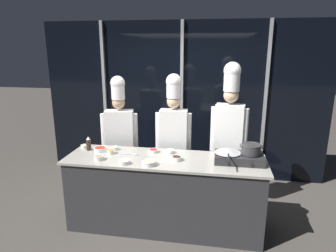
{
  "coord_description": "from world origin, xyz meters",
  "views": [
    {
      "loc": [
        0.62,
        -3.42,
        2.28
      ],
      "look_at": [
        0.0,
        0.25,
        1.29
      ],
      "focal_mm": 32.0,
      "sensor_mm": 36.0,
      "label": 1
    }
  ],
  "objects": [
    {
      "name": "squeeze_bottle_soy",
      "position": [
        -1.05,
        0.14,
        1.03
      ],
      "size": [
        0.06,
        0.06,
        0.19
      ],
      "color": "#332319",
      "rests_on": "demo_counter"
    },
    {
      "name": "prep_bowl_bell_pepper",
      "position": [
        -0.18,
        0.19,
        0.96
      ],
      "size": [
        0.13,
        0.13,
        0.04
      ],
      "color": "white",
      "rests_on": "demo_counter"
    },
    {
      "name": "ground_plane",
      "position": [
        0.0,
        0.0,
        0.0
      ],
      "size": [
        24.0,
        24.0,
        0.0
      ],
      "primitive_type": "plane",
      "color": "#47423D"
    },
    {
      "name": "prep_bowl_garlic",
      "position": [
        0.03,
        0.19,
        0.96
      ],
      "size": [
        0.12,
        0.12,
        0.05
      ],
      "color": "white",
      "rests_on": "demo_counter"
    },
    {
      "name": "prep_bowl_mushrooms",
      "position": [
        -0.78,
        -0.18,
        0.97
      ],
      "size": [
        0.12,
        0.12,
        0.05
      ],
      "color": "white",
      "rests_on": "demo_counter"
    },
    {
      "name": "chef_sous",
      "position": [
        0.02,
        0.59,
        1.15
      ],
      "size": [
        0.5,
        0.22,
        1.93
      ],
      "rotation": [
        0.0,
        0.0,
        3.19
      ],
      "color": "#2D3856",
      "rests_on": "ground_plane"
    },
    {
      "name": "prep_bowl_chili_flakes",
      "position": [
        -0.89,
        0.12,
        0.97
      ],
      "size": [
        0.17,
        0.17,
        0.05
      ],
      "color": "white",
      "rests_on": "demo_counter"
    },
    {
      "name": "prep_bowl_carrots",
      "position": [
        -0.71,
        0.05,
        0.97
      ],
      "size": [
        0.1,
        0.1,
        0.06
      ],
      "color": "white",
      "rests_on": "demo_counter"
    },
    {
      "name": "portable_stove",
      "position": [
        0.9,
        0.03,
        0.99
      ],
      "size": [
        0.58,
        0.35,
        0.11
      ],
      "color": "#28282B",
      "rests_on": "demo_counter"
    },
    {
      "name": "frying_pan",
      "position": [
        0.77,
        0.03,
        1.07
      ],
      "size": [
        0.32,
        0.54,
        0.05
      ],
      "color": "#ADAFB5",
      "rests_on": "portable_stove"
    },
    {
      "name": "prep_bowl_shrimp",
      "position": [
        -0.14,
        -0.25,
        0.97
      ],
      "size": [
        0.16,
        0.16,
        0.06
      ],
      "color": "white",
      "rests_on": "demo_counter"
    },
    {
      "name": "prep_bowl_soy_glaze",
      "position": [
        0.16,
        -0.04,
        0.97
      ],
      "size": [
        0.13,
        0.13,
        0.05
      ],
      "color": "white",
      "rests_on": "demo_counter"
    },
    {
      "name": "prep_bowl_chicken",
      "position": [
        -1.15,
        0.21,
        0.96
      ],
      "size": [
        0.11,
        0.11,
        0.04
      ],
      "color": "white",
      "rests_on": "demo_counter"
    },
    {
      "name": "stock_pot",
      "position": [
        1.03,
        0.03,
        1.11
      ],
      "size": [
        0.26,
        0.23,
        0.12
      ],
      "color": "#333335",
      "rests_on": "portable_stove"
    },
    {
      "name": "prep_bowl_onion",
      "position": [
        -0.44,
        -0.26,
        0.96
      ],
      "size": [
        0.13,
        0.13,
        0.05
      ],
      "color": "white",
      "rests_on": "demo_counter"
    },
    {
      "name": "demo_counter",
      "position": [
        0.0,
        0.0,
        0.47
      ],
      "size": [
        2.48,
        0.72,
        0.94
      ],
      "color": "#2D2D30",
      "rests_on": "ground_plane"
    },
    {
      "name": "serving_spoon_slotted",
      "position": [
        -0.42,
        0.06,
        0.94
      ],
      "size": [
        0.26,
        0.06,
        0.02
      ],
      "color": "#B2B5BA",
      "rests_on": "demo_counter"
    },
    {
      "name": "chef_head",
      "position": [
        -0.78,
        0.63,
        1.09
      ],
      "size": [
        0.53,
        0.28,
        1.88
      ],
      "rotation": [
        0.0,
        0.0,
        3.33
      ],
      "color": "#4C4C51",
      "rests_on": "ground_plane"
    },
    {
      "name": "window_wall_back",
      "position": [
        0.0,
        1.68,
        1.35
      ],
      "size": [
        4.9,
        0.09,
        2.7
      ],
      "color": "black",
      "rests_on": "ground_plane"
    },
    {
      "name": "chef_line",
      "position": [
        0.79,
        0.62,
        1.26
      ],
      "size": [
        0.5,
        0.25,
        2.08
      ],
      "rotation": [
        0.0,
        0.0,
        2.99
      ],
      "color": "#2D3856",
      "rests_on": "ground_plane"
    },
    {
      "name": "prep_bowl_bean_sprouts",
      "position": [
        -0.72,
        0.2,
        0.96
      ],
      "size": [
        0.1,
        0.1,
        0.05
      ],
      "color": "white",
      "rests_on": "demo_counter"
    }
  ]
}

